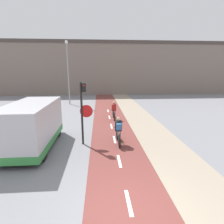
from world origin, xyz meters
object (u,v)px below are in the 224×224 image
object	(u,v)px
street_lamp_far	(68,67)
cyclist_far	(114,111)
van	(33,126)
traffic_light_pole	(83,107)
cyclist_near	(118,131)

from	to	relation	value
street_lamp_far	cyclist_far	world-z (taller)	street_lamp_far
cyclist_far	van	size ratio (longest dim) A/B	0.37
traffic_light_pole	van	xyz separation A→B (m)	(-2.58, -0.23, -0.91)
street_lamp_far	cyclist_far	size ratio (longest dim) A/B	4.24
traffic_light_pole	van	world-z (taller)	traffic_light_pole
traffic_light_pole	street_lamp_far	xyz separation A→B (m)	(-2.73, 12.04, 2.31)
street_lamp_far	cyclist_far	distance (m)	9.37
van	street_lamp_far	bearing A→B (deg)	90.69
street_lamp_far	van	world-z (taller)	street_lamp_far
traffic_light_pole	street_lamp_far	distance (m)	12.56
cyclist_near	traffic_light_pole	bearing A→B (deg)	176.37
cyclist_near	van	xyz separation A→B (m)	(-4.42, -0.11, 0.44)
cyclist_near	cyclist_far	xyz separation A→B (m)	(0.17, 4.98, -0.05)
van	cyclist_near	bearing A→B (deg)	1.48
cyclist_far	van	distance (m)	6.88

